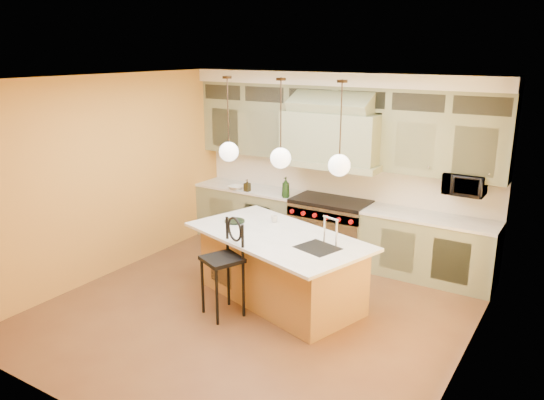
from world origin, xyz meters
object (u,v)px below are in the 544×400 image
Objects in this scene: kitchen_island at (280,266)px; microwave at (465,184)px; counter_stool at (225,260)px; range at (330,228)px.

microwave is (1.85, 1.80, 0.98)m from kitchen_island.
microwave reaches higher than counter_stool.
microwave is (2.22, 2.52, 0.73)m from counter_stool.
counter_stool is (-0.37, -0.72, 0.25)m from kitchen_island.
kitchen_island reaches higher than range.
kitchen_island is 0.84m from counter_stool.
kitchen_island is at bearing 86.03° from counter_stool.
kitchen_island reaches higher than counter_stool.
microwave is at bearing 60.99° from kitchen_island.
counter_stool is at bearing -100.65° from kitchen_island.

